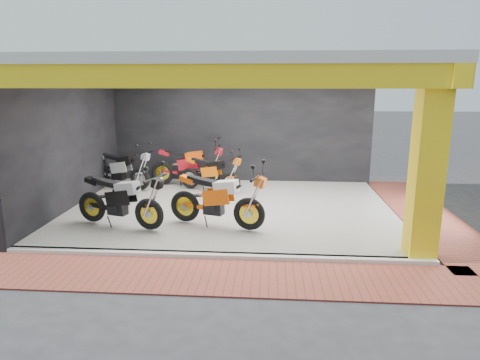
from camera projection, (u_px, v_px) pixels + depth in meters
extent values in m
plane|color=#2D2D30|center=(222.00, 239.00, 8.95)|extent=(80.00, 80.00, 0.00)
cube|color=white|center=(231.00, 209.00, 10.88)|extent=(8.00, 6.00, 0.10)
cube|color=beige|center=(231.00, 65.00, 10.08)|extent=(8.40, 6.40, 0.20)
cube|color=black|center=(240.00, 129.00, 13.51)|extent=(8.20, 0.20, 3.50)
cube|color=black|center=(69.00, 141.00, 10.79)|extent=(0.20, 6.20, 3.50)
cube|color=yellow|center=(427.00, 166.00, 7.56)|extent=(0.50, 0.50, 3.50)
cube|color=yellow|center=(214.00, 76.00, 7.23)|extent=(8.40, 0.30, 0.40)
cube|color=yellow|center=(403.00, 78.00, 9.86)|extent=(0.30, 6.40, 0.40)
cube|color=white|center=(216.00, 256.00, 7.94)|extent=(8.00, 0.20, 0.10)
cube|color=#953931|center=(210.00, 276.00, 7.19)|extent=(9.00, 1.40, 0.03)
cube|color=#953931|center=(425.00, 214.00, 10.54)|extent=(1.40, 7.00, 0.03)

